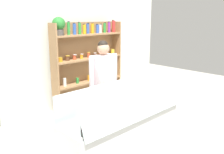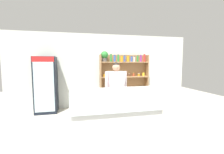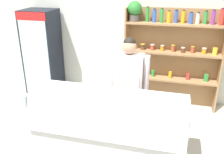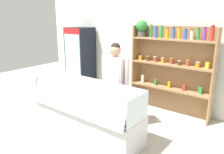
{
  "view_description": "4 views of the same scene",
  "coord_description": "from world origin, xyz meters",
  "px_view_note": "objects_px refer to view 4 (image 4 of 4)",
  "views": [
    {
      "loc": [
        -2.79,
        -2.63,
        2.07
      ],
      "look_at": [
        0.06,
        0.31,
        1.06
      ],
      "focal_mm": 40.0,
      "sensor_mm": 36.0,
      "label": 1
    },
    {
      "loc": [
        -0.91,
        -3.52,
        1.64
      ],
      "look_at": [
        0.01,
        0.61,
        1.24
      ],
      "focal_mm": 24.0,
      "sensor_mm": 36.0,
      "label": 2
    },
    {
      "loc": [
        0.75,
        -2.93,
        2.51
      ],
      "look_at": [
        -0.08,
        0.36,
        1.1
      ],
      "focal_mm": 40.0,
      "sensor_mm": 36.0,
      "label": 3
    },
    {
      "loc": [
        2.56,
        -2.67,
        2.11
      ],
      "look_at": [
        0.07,
        0.56,
        0.99
      ],
      "focal_mm": 35.0,
      "sensor_mm": 36.0,
      "label": 4
    }
  ],
  "objects_px": {
    "shelving_unit": "(168,62)",
    "deli_display_case": "(87,118)",
    "drinks_fridge": "(80,60)",
    "shop_clerk": "(115,78)"
  },
  "relations": [
    {
      "from": "shelving_unit",
      "to": "deli_display_case",
      "type": "xyz_separation_m",
      "value": [
        -0.72,
        -1.87,
        -0.86
      ]
    },
    {
      "from": "deli_display_case",
      "to": "shop_clerk",
      "type": "relative_size",
      "value": 1.31
    },
    {
      "from": "shelving_unit",
      "to": "deli_display_case",
      "type": "bearing_deg",
      "value": -110.93
    },
    {
      "from": "drinks_fridge",
      "to": "shelving_unit",
      "type": "xyz_separation_m",
      "value": [
        2.63,
        0.11,
        0.25
      ]
    },
    {
      "from": "shop_clerk",
      "to": "deli_display_case",
      "type": "bearing_deg",
      "value": -105.37
    },
    {
      "from": "drinks_fridge",
      "to": "deli_display_case",
      "type": "relative_size",
      "value": 0.85
    },
    {
      "from": "deli_display_case",
      "to": "shop_clerk",
      "type": "height_order",
      "value": "shop_clerk"
    },
    {
      "from": "shelving_unit",
      "to": "deli_display_case",
      "type": "distance_m",
      "value": 2.18
    },
    {
      "from": "drinks_fridge",
      "to": "shop_clerk",
      "type": "xyz_separation_m",
      "value": [
        2.09,
        -1.13,
        0.06
      ]
    },
    {
      "from": "deli_display_case",
      "to": "drinks_fridge",
      "type": "bearing_deg",
      "value": 137.47
    }
  ]
}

